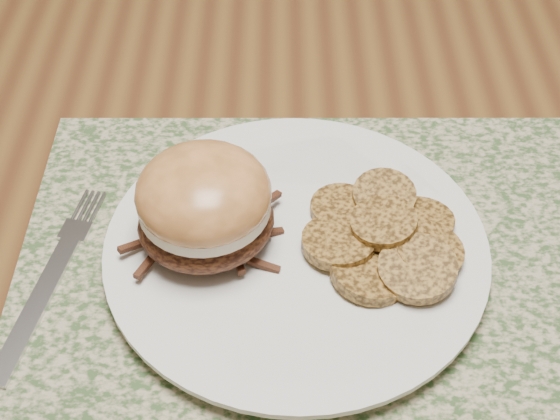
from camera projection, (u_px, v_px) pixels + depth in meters
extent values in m
cube|color=#37522A|center=(327.00, 266.00, 0.57)|extent=(0.45, 0.33, 0.00)
cylinder|color=white|center=(296.00, 249.00, 0.56)|extent=(0.26, 0.26, 0.02)
ellipsoid|color=black|center=(206.00, 221.00, 0.55)|extent=(0.13, 0.12, 0.04)
cylinder|color=beige|center=(204.00, 203.00, 0.53)|extent=(0.12, 0.12, 0.01)
ellipsoid|color=#C47C40|center=(203.00, 193.00, 0.53)|extent=(0.12, 0.12, 0.05)
cylinder|color=olive|center=(342.00, 209.00, 0.58)|extent=(0.06, 0.06, 0.01)
cylinder|color=olive|center=(384.00, 196.00, 0.58)|extent=(0.07, 0.07, 0.02)
cylinder|color=olive|center=(420.00, 222.00, 0.57)|extent=(0.07, 0.07, 0.02)
cylinder|color=olive|center=(339.00, 242.00, 0.55)|extent=(0.07, 0.07, 0.01)
cylinder|color=olive|center=(384.00, 223.00, 0.55)|extent=(0.07, 0.07, 0.02)
cylinder|color=olive|center=(429.00, 251.00, 0.54)|extent=(0.05, 0.05, 0.02)
cylinder|color=olive|center=(370.00, 272.00, 0.53)|extent=(0.08, 0.08, 0.02)
cylinder|color=olive|center=(417.00, 268.00, 0.53)|extent=(0.06, 0.06, 0.02)
cube|color=#BCBBC3|center=(36.00, 308.00, 0.54)|extent=(0.04, 0.13, 0.00)
cube|color=#BCBBC3|center=(75.00, 231.00, 0.58)|extent=(0.02, 0.02, 0.00)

